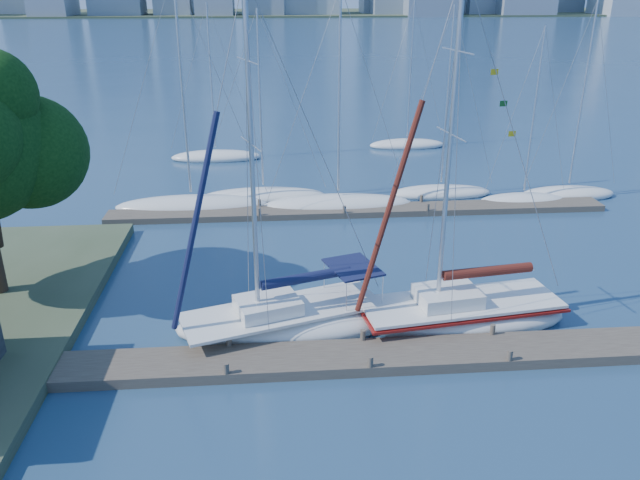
{
  "coord_description": "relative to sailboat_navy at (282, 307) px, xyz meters",
  "views": [
    {
      "loc": [
        -3.28,
        -19.22,
        12.74
      ],
      "look_at": [
        -1.36,
        4.0,
        3.24
      ],
      "focal_mm": 35.0,
      "sensor_mm": 36.0,
      "label": 1
    }
  ],
  "objects": [
    {
      "name": "far_shore",
      "position": [
        2.98,
        317.54,
        -1.07
      ],
      "size": [
        800.0,
        100.0,
        1.5
      ],
      "primitive_type": "cube",
      "color": "#38472D",
      "rests_on": "ground"
    },
    {
      "name": "bg_boat_4",
      "position": [
        15.59,
        14.59,
        -0.84
      ],
      "size": [
        5.77,
        2.68,
        10.99
      ],
      "rotation": [
        0.0,
        0.0,
        0.14
      ],
      "color": "silver",
      "rests_on": "ground"
    },
    {
      "name": "far_dock",
      "position": [
        4.98,
        13.54,
        -0.89
      ],
      "size": [
        30.0,
        1.8,
        0.36
      ],
      "primitive_type": "cube",
      "color": "#443A32",
      "rests_on": "ground"
    },
    {
      "name": "bg_boat_5",
      "position": [
        18.96,
        15.56,
        -0.82
      ],
      "size": [
        6.3,
        2.35,
        12.45
      ],
      "rotation": [
        0.0,
        0.0,
        0.04
      ],
      "color": "silver",
      "rests_on": "ground"
    },
    {
      "name": "sailboat_maroon",
      "position": [
        7.16,
        0.04,
        0.01
      ],
      "size": [
        8.96,
        4.01,
        14.05
      ],
      "rotation": [
        0.0,
        0.0,
        0.14
      ],
      "color": "silver",
      "rests_on": "ground"
    },
    {
      "name": "bg_boat_0",
      "position": [
        -5.17,
        15.13,
        -0.79
      ],
      "size": [
        9.38,
        2.81,
        14.0
      ],
      "rotation": [
        0.0,
        0.0,
        -0.03
      ],
      "color": "silver",
      "rests_on": "ground"
    },
    {
      "name": "sailboat_navy",
      "position": [
        0.0,
        0.0,
        0.0
      ],
      "size": [
        8.88,
        5.22,
        13.73
      ],
      "rotation": [
        0.0,
        0.0,
        0.31
      ],
      "color": "silver",
      "rests_on": "ground"
    },
    {
      "name": "bg_boat_6",
      "position": [
        -4.54,
        27.05,
        -0.82
      ],
      "size": [
        7.24,
        2.97,
        12.04
      ],
      "rotation": [
        0.0,
        0.0,
        -0.11
      ],
      "color": "silver",
      "rests_on": "ground"
    },
    {
      "name": "bg_boat_3",
      "position": [
        10.77,
        16.52,
        -0.83
      ],
      "size": [
        6.75,
        2.33,
        12.1
      ],
      "rotation": [
        0.0,
        0.0,
        -0.04
      ],
      "color": "silver",
      "rests_on": "ground"
    },
    {
      "name": "near_dock",
      "position": [
        2.98,
        -2.46,
        -0.87
      ],
      "size": [
        26.0,
        2.0,
        0.4
      ],
      "primitive_type": "cube",
      "color": "#443A32",
      "rests_on": "ground"
    },
    {
      "name": "ground",
      "position": [
        2.98,
        -2.46,
        -1.07
      ],
      "size": [
        700.0,
        700.0,
        0.0
      ],
      "primitive_type": "plane",
      "color": "navy",
      "rests_on": "ground"
    },
    {
      "name": "bg_boat_2",
      "position": [
        3.82,
        14.58,
        -0.79
      ],
      "size": [
        9.56,
        5.34,
        13.17
      ],
      "rotation": [
        0.0,
        0.0,
        0.32
      ],
      "color": "silver",
      "rests_on": "ground"
    },
    {
      "name": "bg_boat_1",
      "position": [
        -0.78,
        16.67,
        -0.82
      ],
      "size": [
        8.27,
        3.47,
        11.95
      ],
      "rotation": [
        0.0,
        0.0,
        -0.16
      ],
      "color": "silver",
      "rests_on": "ground"
    },
    {
      "name": "bg_boat_7",
      "position": [
        11.4,
        29.86,
        -0.82
      ],
      "size": [
        6.73,
        3.51,
        12.16
      ],
      "rotation": [
        0.0,
        0.0,
        0.23
      ],
      "color": "silver",
      "rests_on": "ground"
    }
  ]
}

